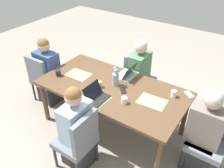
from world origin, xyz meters
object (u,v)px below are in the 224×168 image
at_px(person_head_right_left_far, 49,75).
at_px(phone_silver, 189,94).
at_px(person_head_left_left_near, 203,136).
at_px(flower_vase, 116,77).
at_px(coffee_mug_centre_left, 99,84).
at_px(laptop_near_right_near, 127,74).
at_px(chair_head_right_left_far, 43,77).
at_px(coffee_mug_near_right, 124,100).
at_px(dining_table, 112,91).
at_px(coffee_mug_centre_right, 174,94).
at_px(chair_head_left_left_near, 209,136).
at_px(laptop_far_left_mid, 96,97).
at_px(phone_black, 123,90).
at_px(coffee_mug_near_left, 58,73).
at_px(chair_far_left_mid, 79,139).
at_px(chair_near_right_near, 137,75).
at_px(person_near_right_near, 139,77).
at_px(person_far_left_mid, 77,132).

bearing_deg(person_head_right_left_far, phone_silver, -168.20).
relative_size(person_head_left_left_near, flower_vase, 4.17).
distance_m(person_head_left_left_near, coffee_mug_centre_left, 1.50).
relative_size(flower_vase, laptop_near_right_near, 0.90).
relative_size(chair_head_right_left_far, phone_silver, 6.00).
bearing_deg(chair_head_right_left_far, coffee_mug_near_right, 176.53).
height_order(dining_table, coffee_mug_near_right, coffee_mug_near_right).
xyz_separation_m(coffee_mug_centre_left, coffee_mug_centre_right, (-0.96, -0.38, 0.00)).
bearing_deg(chair_head_left_left_near, laptop_far_left_mid, 18.26).
bearing_deg(dining_table, phone_black, -175.27).
bearing_deg(dining_table, coffee_mug_near_left, 13.66).
height_order(chair_far_left_mid, coffee_mug_near_left, chair_far_left_mid).
bearing_deg(coffee_mug_centre_left, chair_far_left_mid, 108.00).
xyz_separation_m(flower_vase, phone_silver, (-0.95, -0.36, -0.12)).
height_order(laptop_near_right_near, coffee_mug_near_left, laptop_near_right_near).
xyz_separation_m(chair_head_left_left_near, chair_far_left_mid, (1.29, 0.95, 0.00)).
xyz_separation_m(chair_head_left_left_near, chair_near_right_near, (1.44, -0.74, 0.00)).
height_order(laptop_far_left_mid, laptop_near_right_near, same).
bearing_deg(phone_silver, person_near_right_near, -162.06).
bearing_deg(chair_head_left_left_near, person_near_right_near, -26.65).
xyz_separation_m(chair_head_left_left_near, phone_black, (1.20, 0.09, 0.26)).
relative_size(person_head_left_left_near, coffee_mug_centre_left, 13.81).
bearing_deg(chair_head_right_left_far, person_near_right_near, -146.73).
distance_m(chair_near_right_near, phone_black, 0.91).
bearing_deg(person_far_left_mid, chair_near_right_near, -87.39).
distance_m(person_far_left_mid, coffee_mug_centre_left, 0.75).
bearing_deg(chair_near_right_near, coffee_mug_near_right, 110.36).
height_order(chair_far_left_mid, coffee_mug_centre_left, chair_far_left_mid).
relative_size(person_head_right_left_far, phone_black, 7.97).
xyz_separation_m(person_head_right_left_far, phone_silver, (-2.26, -0.47, 0.23)).
distance_m(chair_head_left_left_near, coffee_mug_near_right, 1.13).
height_order(chair_head_left_left_near, laptop_near_right_near, laptop_near_right_near).
bearing_deg(chair_head_left_left_near, coffee_mug_near_right, 16.97).
height_order(chair_far_left_mid, coffee_mug_near_right, chair_far_left_mid).
xyz_separation_m(dining_table, person_near_right_near, (-0.01, -0.79, -0.16)).
distance_m(person_head_left_left_near, person_near_right_near, 1.51).
distance_m(chair_far_left_mid, laptop_far_left_mid, 0.58).
bearing_deg(chair_near_right_near, phone_silver, 158.10).
relative_size(laptop_near_right_near, coffee_mug_near_left, 3.40).
xyz_separation_m(coffee_mug_centre_left, phone_black, (-0.33, -0.12, -0.04)).
relative_size(person_head_right_left_far, person_near_right_near, 1.00).
bearing_deg(phone_silver, person_head_right_left_far, -129.93).
relative_size(laptop_far_left_mid, coffee_mug_near_right, 3.69).
bearing_deg(laptop_far_left_mid, person_far_left_mid, 93.90).
bearing_deg(chair_head_left_left_near, chair_far_left_mid, 36.36).
relative_size(person_far_left_mid, phone_silver, 7.97).
bearing_deg(person_near_right_near, chair_far_left_mid, 92.61).
bearing_deg(phone_black, chair_head_left_left_near, 49.83).
relative_size(dining_table, coffee_mug_centre_right, 22.30).
relative_size(chair_head_left_left_near, chair_near_right_near, 1.00).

